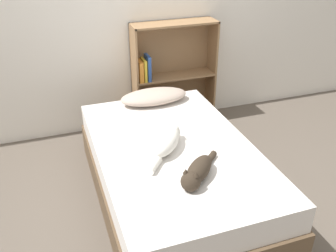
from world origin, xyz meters
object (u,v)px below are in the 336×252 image
(bookshelf, at_px, (170,74))
(cat_dark, at_px, (197,172))
(pillow, at_px, (154,97))
(bed, at_px, (174,173))
(cat_light, at_px, (166,141))

(bookshelf, bearing_deg, cat_dark, -103.78)
(cat_dark, bearing_deg, pillow, -138.50)
(bed, distance_m, pillow, 0.86)
(bookshelf, bearing_deg, pillow, -124.66)
(pillow, relative_size, cat_dark, 1.62)
(bed, bearing_deg, cat_dark, -90.47)
(pillow, height_order, bookshelf, bookshelf)
(cat_light, bearing_deg, pillow, 27.28)
(bed, distance_m, bookshelf, 1.39)
(bed, height_order, cat_dark, cat_dark)
(cat_dark, bearing_deg, cat_light, -125.38)
(cat_light, bearing_deg, bookshelf, 17.28)
(bed, bearing_deg, pillow, 84.09)
(bed, height_order, bookshelf, bookshelf)
(bed, height_order, cat_light, cat_light)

